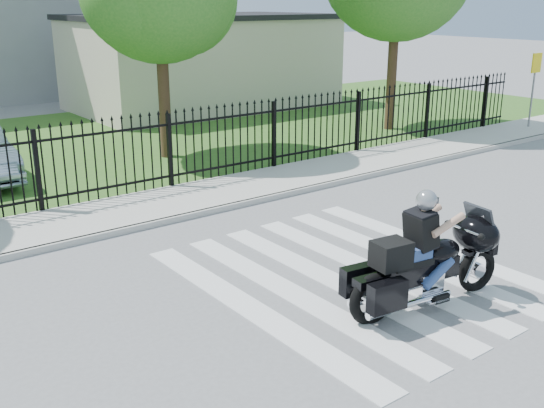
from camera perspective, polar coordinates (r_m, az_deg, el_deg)
ground at (r=10.41m, az=7.19°, el=-6.29°), size 120.00×120.00×0.00m
crosswalk at (r=10.41m, az=7.19°, el=-6.26°), size 5.00×5.50×0.01m
sidewalk at (r=14.15m, az=-7.04°, el=0.54°), size 40.00×2.00×0.12m
curb at (r=13.33m, az=-4.85°, el=-0.47°), size 40.00×0.12×0.12m
grass_strip at (r=20.34m, az=-17.15°, el=5.05°), size 40.00×12.00×0.02m
iron_fence at (r=14.77m, az=-9.14°, el=4.58°), size 26.00×0.04×1.80m
building_low at (r=26.67m, az=-6.23°, el=12.38°), size 10.00×6.00×3.50m
building_low_roof at (r=26.56m, az=-6.37°, el=16.36°), size 10.20×6.20×0.20m
motorcycle_rider at (r=9.27m, az=13.54°, el=-4.82°), size 2.72×1.08×1.80m
traffic_sign at (r=23.26m, az=22.51°, el=10.67°), size 0.53×0.08×2.45m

